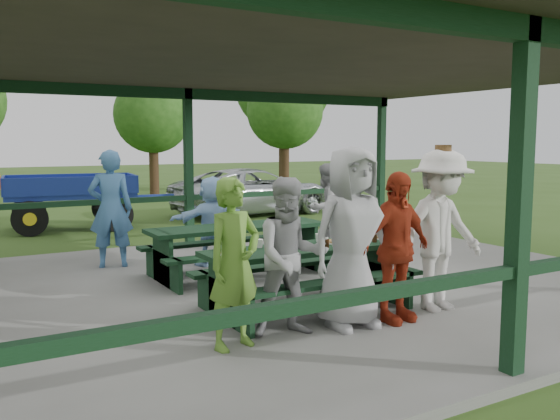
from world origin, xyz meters
TOP-DOWN VIEW (x-y plane):
  - ground at (0.00, 0.00)m, footprint 90.00×90.00m
  - concrete_slab at (0.00, 0.00)m, footprint 10.00×8.00m
  - pavilion_structure at (0.00, 0.00)m, footprint 10.60×8.60m
  - picnic_table_near at (-0.48, -1.20)m, footprint 2.49×1.39m
  - picnic_table_far at (-0.40, 0.80)m, footprint 2.70×1.39m
  - table_setting at (-0.42, -1.19)m, footprint 2.38×0.45m
  - contestant_green at (-1.81, -2.02)m, footprint 0.68×0.53m
  - contestant_grey_left at (-1.14, -1.96)m, footprint 0.92×0.79m
  - contestant_grey_mid at (-0.43, -2.05)m, footprint 0.98×0.66m
  - contestant_red at (0.10, -2.15)m, footprint 1.01×0.49m
  - contestant_white_fedora at (0.86, -2.06)m, footprint 1.24×0.72m
  - spectator_lblue at (-0.44, 1.68)m, footprint 1.37×0.53m
  - spectator_blue at (-1.89, 2.33)m, footprint 0.77×0.61m
  - spectator_grey at (1.77, 1.65)m, footprint 0.92×0.80m
  - pickup_truck at (3.61, 8.02)m, footprint 4.92×2.58m
  - farm_trailer at (-1.52, 7.58)m, footprint 4.02×2.03m
  - tree_mid at (2.93, 14.97)m, footprint 2.92×2.92m
  - tree_right at (8.27, 14.16)m, footprint 3.15×3.15m
  - tree_far_right at (9.38, 16.22)m, footprint 4.34×4.34m

SIDE VIEW (x-z plane):
  - ground at x=0.00m, z-range 0.00..0.00m
  - concrete_slab at x=0.00m, z-range 0.00..0.10m
  - picnic_table_near at x=-0.48m, z-range 0.20..0.95m
  - picnic_table_far at x=-0.40m, z-range 0.20..0.95m
  - pickup_truck at x=3.61m, z-range 0.00..1.32m
  - farm_trailer at x=-1.52m, z-range -0.01..1.39m
  - spectator_lblue at x=-0.44m, z-range 0.10..1.55m
  - table_setting at x=-0.42m, z-range 0.83..0.93m
  - spectator_grey at x=1.77m, z-range 0.10..1.71m
  - contestant_grey_left at x=-1.14m, z-range 0.10..1.73m
  - contestant_green at x=-1.81m, z-range 0.10..1.76m
  - contestant_red at x=0.10m, z-range 0.10..1.77m
  - spectator_blue at x=-1.89m, z-range 0.10..1.97m
  - contestant_white_fedora at x=0.86m, z-range 0.08..2.03m
  - contestant_grey_mid at x=-0.43m, z-range 0.10..2.05m
  - tree_mid at x=2.93m, z-range 0.80..5.36m
  - pavilion_structure at x=0.00m, z-range 1.55..4.79m
  - tree_right at x=8.27m, z-range 0.86..5.79m
  - tree_far_right at x=9.38m, z-range 1.20..7.98m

